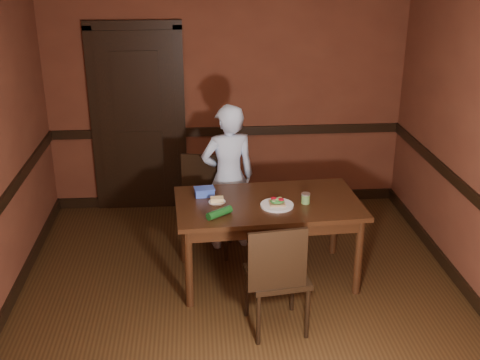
{
  "coord_description": "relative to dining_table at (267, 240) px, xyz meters",
  "views": [
    {
      "loc": [
        -0.36,
        -4.35,
        2.94
      ],
      "look_at": [
        0.0,
        0.35,
        1.05
      ],
      "focal_mm": 45.0,
      "sensor_mm": 36.0,
      "label": 1
    }
  ],
  "objects": [
    {
      "name": "baseboard_left",
      "position": [
        -2.25,
        -0.52,
        -0.32
      ],
      "size": [
        0.03,
        4.5,
        0.12
      ],
      "primitive_type": "cube",
      "color": "black",
      "rests_on": "ground"
    },
    {
      "name": "baseboard_back",
      "position": [
        -0.26,
        1.72,
        -0.32
      ],
      "size": [
        4.0,
        0.03,
        0.12
      ],
      "primitive_type": "cube",
      "color": "black",
      "rests_on": "ground"
    },
    {
      "name": "cheese_saucer",
      "position": [
        -0.45,
        0.02,
        0.4
      ],
      "size": [
        0.15,
        0.15,
        0.05
      ],
      "rotation": [
        0.0,
        0.0,
        0.03
      ],
      "color": "white",
      "rests_on": "dining_table"
    },
    {
      "name": "dining_table",
      "position": [
        0.0,
        0.0,
        0.0
      ],
      "size": [
        1.69,
        1.02,
        0.77
      ],
      "primitive_type": "cube",
      "rotation": [
        0.0,
        0.0,
        0.06
      ],
      "color": "black",
      "rests_on": "floor"
    },
    {
      "name": "wall_front",
      "position": [
        -0.26,
        -2.77,
        0.97
      ],
      "size": [
        4.0,
        0.02,
        2.7
      ],
      "primitive_type": "cube",
      "color": "#57291A",
      "rests_on": "ground"
    },
    {
      "name": "chair_far",
      "position": [
        -0.52,
        0.56,
        0.1
      ],
      "size": [
        0.52,
        0.52,
        0.96
      ],
      "primitive_type": null,
      "rotation": [
        0.0,
        0.0,
        -0.18
      ],
      "color": "black",
      "rests_on": "floor"
    },
    {
      "name": "baseboard_right",
      "position": [
        1.72,
        -0.52,
        -0.32
      ],
      "size": [
        0.03,
        4.5,
        0.12
      ],
      "primitive_type": "cube",
      "color": "black",
      "rests_on": "ground"
    },
    {
      "name": "door",
      "position": [
        -1.26,
        1.7,
        0.71
      ],
      "size": [
        1.05,
        0.07,
        2.2
      ],
      "color": "black",
      "rests_on": "ground"
    },
    {
      "name": "wrapped_veg",
      "position": [
        -0.45,
        -0.28,
        0.42
      ],
      "size": [
        0.23,
        0.2,
        0.07
      ],
      "primitive_type": "cylinder",
      "rotation": [
        0.0,
        1.57,
        0.66
      ],
      "color": "#124416",
      "rests_on": "dining_table"
    },
    {
      "name": "food_tub",
      "position": [
        -0.56,
        0.18,
        0.42
      ],
      "size": [
        0.2,
        0.15,
        0.08
      ],
      "rotation": [
        0.0,
        0.0,
        0.14
      ],
      "color": "blue",
      "rests_on": "dining_table"
    },
    {
      "name": "floor",
      "position": [
        -0.26,
        -0.52,
        -0.38
      ],
      "size": [
        4.0,
        4.5,
        0.01
      ],
      "primitive_type": "cube",
      "color": "black",
      "rests_on": "ground"
    },
    {
      "name": "sauce_jar",
      "position": [
        0.33,
        -0.06,
        0.43
      ],
      "size": [
        0.08,
        0.08,
        0.09
      ],
      "rotation": [
        0.0,
        0.0,
        -0.08
      ],
      "color": "#588040",
      "rests_on": "dining_table"
    },
    {
      "name": "wall_back",
      "position": [
        -0.26,
        1.73,
        0.97
      ],
      "size": [
        4.0,
        0.02,
        2.7
      ],
      "primitive_type": "cube",
      "color": "#57291A",
      "rests_on": "ground"
    },
    {
      "name": "person",
      "position": [
        -0.32,
        0.66,
        0.36
      ],
      "size": [
        0.61,
        0.47,
        1.49
      ],
      "primitive_type": "imported",
      "rotation": [
        0.0,
        0.0,
        3.36
      ],
      "color": "silver",
      "rests_on": "floor"
    },
    {
      "name": "dado_back",
      "position": [
        -0.26,
        1.72,
        0.52
      ],
      "size": [
        4.0,
        0.03,
        0.1
      ],
      "primitive_type": "cube",
      "color": "black",
      "rests_on": "ground"
    },
    {
      "name": "sandwich_plate",
      "position": [
        0.07,
        -0.11,
        0.41
      ],
      "size": [
        0.29,
        0.29,
        0.07
      ],
      "rotation": [
        0.0,
        0.0,
        0.27
      ],
      "color": "white",
      "rests_on": "dining_table"
    },
    {
      "name": "chair_near",
      "position": [
        -0.02,
        -0.78,
        0.1
      ],
      "size": [
        0.51,
        0.51,
        0.97
      ],
      "primitive_type": null,
      "rotation": [
        0.0,
        0.0,
        3.28
      ],
      "color": "black",
      "rests_on": "floor"
    }
  ]
}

